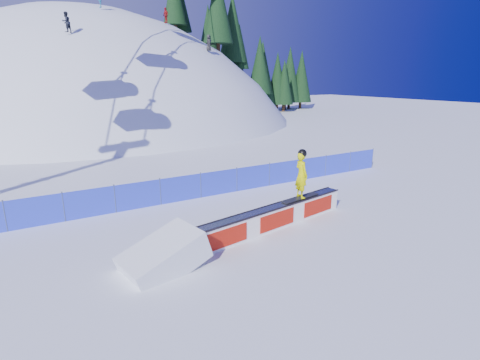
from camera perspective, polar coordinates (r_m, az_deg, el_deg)
ground at (r=14.95m, az=4.96°, el=-6.70°), size 160.00×160.00×0.00m
snow_hill at (r=58.77m, az=-20.39°, el=-9.24°), size 64.00×64.00×64.00m
treeline at (r=61.26m, az=2.54°, el=18.88°), size 25.83×10.37×20.44m
safety_fence at (r=18.38m, az=-3.18°, el=-0.41°), size 22.05×0.05×1.30m
rail_box at (r=14.36m, az=5.03°, el=-5.75°), size 7.47×1.76×0.90m
snow_ramp at (r=11.97m, az=-11.45°, el=-12.93°), size 2.80×2.01×1.60m
snowboarder at (r=15.01m, az=9.33°, el=0.84°), size 1.95×0.73×2.01m
distant_skiers at (r=42.85m, az=-16.12°, el=22.70°), size 15.32×8.12×5.83m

